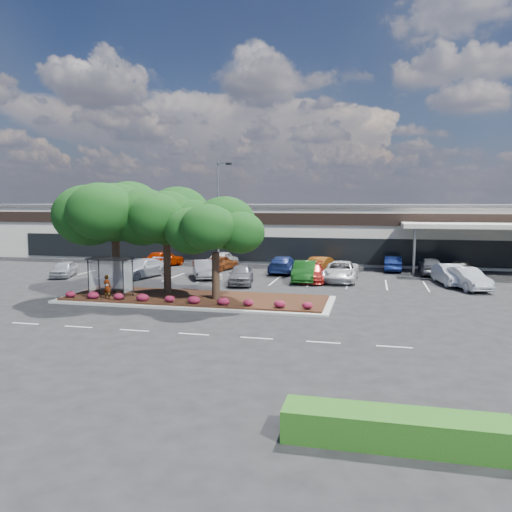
# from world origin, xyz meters

# --- Properties ---
(ground) EXTENTS (160.00, 160.00, 0.00)m
(ground) POSITION_xyz_m (0.00, 0.00, 0.00)
(ground) COLOR black
(ground) RESTS_ON ground
(retail_store) EXTENTS (80.40, 25.20, 6.25)m
(retail_store) POSITION_xyz_m (0.06, 33.91, 3.15)
(retail_store) COLOR silver
(retail_store) RESTS_ON ground
(landscape_island) EXTENTS (18.00, 6.00, 0.26)m
(landscape_island) POSITION_xyz_m (-2.00, 4.00, 0.12)
(landscape_island) COLOR #A6A6A0
(landscape_island) RESTS_ON ground
(lane_markings) EXTENTS (33.12, 20.06, 0.01)m
(lane_markings) POSITION_xyz_m (-0.14, 10.42, 0.01)
(lane_markings) COLOR silver
(lane_markings) RESTS_ON ground
(shrub_row) EXTENTS (17.00, 0.80, 0.50)m
(shrub_row) POSITION_xyz_m (-2.00, 1.90, 0.51)
(shrub_row) COLOR maroon
(shrub_row) RESTS_ON landscape_island
(bus_shelter) EXTENTS (2.75, 1.55, 2.59)m
(bus_shelter) POSITION_xyz_m (-7.50, 2.95, 2.31)
(bus_shelter) COLOR black
(bus_shelter) RESTS_ON landscape_island
(island_tree_west) EXTENTS (7.20, 7.20, 7.89)m
(island_tree_west) POSITION_xyz_m (-8.00, 4.50, 4.21)
(island_tree_west) COLOR #0D360C
(island_tree_west) RESTS_ON landscape_island
(island_tree_mid) EXTENTS (6.60, 6.60, 7.32)m
(island_tree_mid) POSITION_xyz_m (-4.50, 5.20, 3.92)
(island_tree_mid) COLOR #0D360C
(island_tree_mid) RESTS_ON landscape_island
(island_tree_east) EXTENTS (5.80, 5.80, 6.50)m
(island_tree_east) POSITION_xyz_m (-0.50, 3.70, 3.51)
(island_tree_east) COLOR #0D360C
(island_tree_east) RESTS_ON landscape_island
(hedge_south_east) EXTENTS (6.00, 1.30, 0.90)m
(hedge_south_east) POSITION_xyz_m (10.00, -13.50, 0.45)
(hedge_south_east) COLOR #184F0E
(hedge_south_east) RESTS_ON ground
(conifer_north_west) EXTENTS (4.40, 4.40, 10.00)m
(conifer_north_west) POSITION_xyz_m (-30.00, 46.00, 5.00)
(conifer_north_west) COLOR #0D360C
(conifer_north_west) RESTS_ON ground
(person_waiting) EXTENTS (0.64, 0.49, 1.59)m
(person_waiting) POSITION_xyz_m (-7.34, 2.04, 1.06)
(person_waiting) COLOR #594C47
(person_waiting) RESTS_ON landscape_island
(light_pole) EXTENTS (1.39, 0.86, 9.86)m
(light_pole) POSITION_xyz_m (-3.20, 13.25, 4.37)
(light_pole) COLOR #A6A6A0
(light_pole) RESTS_ON ground
(car_0) EXTENTS (2.74, 4.35, 1.38)m
(car_0) POSITION_xyz_m (-16.91, 11.51, 0.69)
(car_0) COLOR #A2A6AD
(car_0) RESTS_ON ground
(car_1) EXTENTS (3.78, 5.84, 1.57)m
(car_1) POSITION_xyz_m (-10.12, 12.76, 0.79)
(car_1) COLOR #AFB2BA
(car_1) RESTS_ON ground
(car_2) EXTENTS (3.38, 4.90, 1.53)m
(car_2) POSITION_xyz_m (-4.78, 13.62, 0.76)
(car_2) COLOR slate
(car_2) RESTS_ON ground
(car_3) EXTENTS (2.68, 4.86, 1.57)m
(car_3) POSITION_xyz_m (-0.79, 11.16, 0.78)
(car_3) COLOR slate
(car_3) RESTS_ON ground
(car_4) EXTENTS (2.49, 5.22, 1.47)m
(car_4) POSITION_xyz_m (4.56, 13.84, 0.73)
(car_4) COLOR maroon
(car_4) RESTS_ON ground
(car_5) EXTENTS (2.04, 5.19, 1.68)m
(car_5) POSITION_xyz_m (3.96, 13.77, 0.84)
(car_5) COLOR #134714
(car_5) RESTS_ON ground
(car_6) EXTENTS (2.88, 5.93, 1.63)m
(car_6) POSITION_xyz_m (6.84, 14.55, 0.81)
(car_6) COLOR silver
(car_6) RESTS_ON ground
(car_7) EXTENTS (3.15, 5.14, 1.60)m
(car_7) POSITION_xyz_m (16.33, 12.86, 0.80)
(car_7) COLOR #B0B4BC
(car_7) RESTS_ON ground
(car_8) EXTENTS (2.56, 5.08, 1.60)m
(car_8) POSITION_xyz_m (15.43, 14.72, 0.80)
(car_8) COLOR silver
(car_8) RESTS_ON ground
(car_9) EXTENTS (3.25, 5.23, 1.66)m
(car_9) POSITION_xyz_m (-11.23, 19.93, 0.83)
(car_9) COLOR #A02000
(car_9) RESTS_ON ground
(car_10) EXTENTS (2.82, 4.57, 1.45)m
(car_10) POSITION_xyz_m (-4.78, 18.70, 0.73)
(car_10) COLOR brown
(car_10) RESTS_ON ground
(car_11) EXTENTS (2.37, 5.13, 1.70)m
(car_11) POSITION_xyz_m (-5.11, 20.42, 0.85)
(car_11) COLOR silver
(car_11) RESTS_ON ground
(car_12) EXTENTS (2.22, 5.44, 1.58)m
(car_12) POSITION_xyz_m (1.37, 18.30, 0.79)
(car_12) COLOR navy
(car_12) RESTS_ON ground
(car_13) EXTENTS (2.85, 5.06, 1.58)m
(car_13) POSITION_xyz_m (4.91, 18.64, 0.79)
(car_13) COLOR brown
(car_13) RESTS_ON ground
(car_14) EXTENTS (1.67, 4.44, 1.45)m
(car_14) POSITION_xyz_m (11.30, 21.84, 0.72)
(car_14) COLOR #0D1B54
(car_14) RESTS_ON ground
(car_15) EXTENTS (1.95, 4.73, 1.60)m
(car_15) POSITION_xyz_m (14.48, 20.03, 0.80)
(car_15) COLOR slate
(car_15) RESTS_ON ground
(car_17) EXTENTS (3.35, 5.53, 1.50)m
(car_17) POSITION_xyz_m (16.81, 18.60, 0.75)
(car_17) COLOR black
(car_17) RESTS_ON ground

